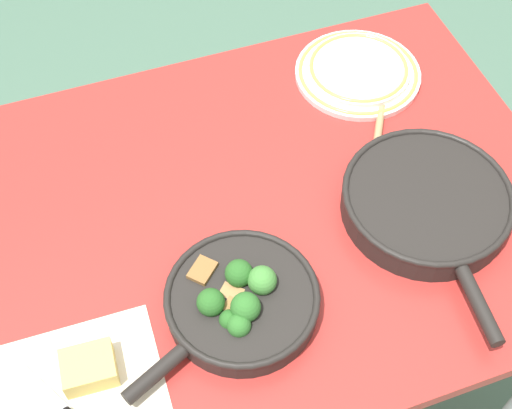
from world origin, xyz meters
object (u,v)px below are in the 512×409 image
(skillet_eggs, at_px, (427,202))
(cheese_block, at_px, (89,368))
(wooden_spoon, at_px, (377,144))
(dinner_plate_stack, at_px, (358,71))
(skillet_broccoli, at_px, (240,301))

(skillet_eggs, bearing_deg, cheese_block, -75.18)
(wooden_spoon, xyz_separation_m, cheese_block, (-0.61, -0.27, 0.01))
(skillet_eggs, distance_m, dinner_plate_stack, 0.35)
(skillet_broccoli, bearing_deg, cheese_block, -18.31)
(wooden_spoon, relative_size, cheese_block, 3.88)
(dinner_plate_stack, bearing_deg, cheese_block, -144.97)
(wooden_spoon, bearing_deg, skillet_eggs, 36.01)
(skillet_eggs, relative_size, wooden_spoon, 1.33)
(wooden_spoon, bearing_deg, dinner_plate_stack, -162.66)
(skillet_broccoli, height_order, skillet_eggs, skillet_broccoli)
(skillet_broccoli, bearing_deg, wooden_spoon, -170.88)
(skillet_eggs, distance_m, wooden_spoon, 0.17)
(skillet_eggs, xyz_separation_m, dinner_plate_stack, (0.03, 0.35, -0.01))
(skillet_broccoli, height_order, cheese_block, skillet_broccoli)
(skillet_broccoli, distance_m, skillet_eggs, 0.38)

